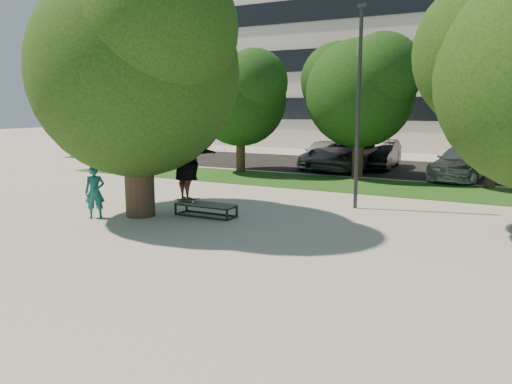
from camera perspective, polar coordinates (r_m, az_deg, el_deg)
The scene contains 16 objects.
ground at distance 11.78m, azimuth -0.50°, elevation -5.72°, with size 120.00×120.00×0.00m, color #A7A39A.
grass_strip at distance 20.23m, azimuth 14.89°, elevation 0.50°, with size 30.00×4.00×0.02m, color #1C4513.
asphalt_strip at distance 26.74m, azimuth 15.94°, elevation 2.62°, with size 40.00×8.00×0.01m, color black.
tree_left at distance 14.77m, azimuth -13.73°, elevation 14.45°, with size 6.96×5.95×7.12m.
bg_tree_left at distance 24.23m, azimuth -1.86°, elevation 11.12°, with size 5.28×4.51×5.77m.
bg_tree_mid at distance 23.02m, azimuth 11.67°, elevation 11.72°, with size 5.76×4.92×6.24m.
bg_tree_right at distance 21.60m, azimuth 25.60°, elevation 9.73°, with size 5.04×4.31×5.43m.
lamppost at distance 15.63m, azimuth 11.63°, elevation 9.58°, with size 0.25×0.15×6.11m.
office_building at distance 42.90m, azimuth 18.34°, elevation 15.75°, with size 30.00×14.12×16.00m.
grind_box at distance 14.53m, azimuth -5.75°, elevation -2.03°, with size 1.80×0.60×0.38m.
skater_rig at distance 14.71m, azimuth -7.95°, elevation 2.72°, with size 2.29×0.76×1.91m.
bystander at distance 14.81m, azimuth -17.94°, elevation -0.00°, with size 0.55×0.36×1.51m, color #185C59.
car_silver_a at distance 26.17m, azimuth 7.79°, elevation 4.37°, with size 1.74×4.33×1.48m, color #ABABB0.
car_dark at distance 26.38m, azimuth 13.92°, elevation 4.22°, with size 1.56×4.47×1.47m, color black.
car_grey at distance 25.66m, azimuth 10.93°, elevation 4.38°, with size 2.74×5.94×1.65m, color #5E5E63.
car_silver_b at distance 23.72m, azimuth 22.57°, elevation 3.09°, with size 1.98×4.87×1.41m, color silver.
Camera 1 is at (5.37, -10.01, 3.13)m, focal length 35.00 mm.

